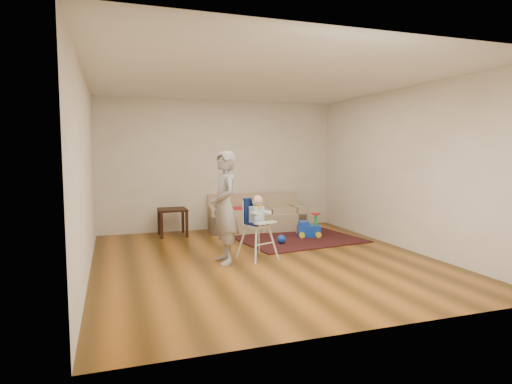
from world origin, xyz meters
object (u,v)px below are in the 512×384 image
object	(u,v)px
toy_ball	(281,239)
adult	(224,207)
sofa	(256,213)
side_table	(173,222)
ride_on_toy	(309,225)
high_chair	(257,228)

from	to	relation	value
toy_ball	adult	world-z (taller)	adult
sofa	toy_ball	xyz separation A→B (m)	(0.00, -1.40, -0.28)
side_table	ride_on_toy	distance (m)	2.64
side_table	high_chair	world-z (taller)	high_chair
sofa	ride_on_toy	world-z (taller)	sofa
side_table	ride_on_toy	xyz separation A→B (m)	(2.45, -0.99, -0.02)
sofa	toy_ball	distance (m)	1.43
sofa	adult	bearing A→B (deg)	-112.76
ride_on_toy	sofa	bearing A→B (deg)	139.57
side_table	adult	xyz separation A→B (m)	(0.46, -2.29, 0.56)
side_table	toy_ball	distance (m)	2.23
high_chair	adult	distance (m)	0.64
toy_ball	adult	bearing A→B (deg)	-144.87
sofa	ride_on_toy	bearing A→B (deg)	-47.40
high_chair	adult	bearing A→B (deg)	165.84
sofa	adult	world-z (taller)	adult
high_chair	ride_on_toy	bearing A→B (deg)	19.34
sofa	high_chair	distance (m)	2.35
sofa	toy_ball	size ratio (longest dim) A/B	13.30
ride_on_toy	toy_ball	distance (m)	0.85
toy_ball	high_chair	xyz separation A→B (m)	(-0.74, -0.83, 0.38)
side_table	ride_on_toy	world-z (taller)	side_table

